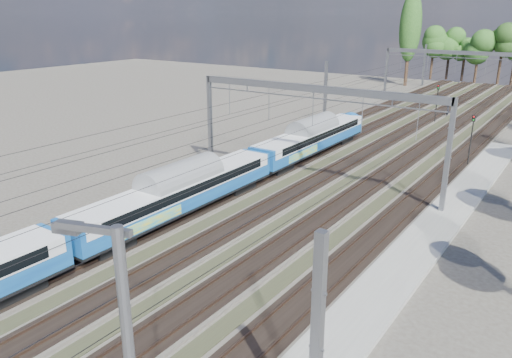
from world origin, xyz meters
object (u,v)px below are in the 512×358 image
Objects in this scene: worker at (448,111)px; signal_near at (437,99)px; signal_far at (472,134)px; emu_train at (177,188)px.

signal_near is at bearing -167.29° from worker.
emu_train is at bearing -115.34° from signal_far.
signal_near is 1.02× the size of signal_far.
signal_near reaches higher than signal_far.
worker is at bearing 81.54° from signal_near.
signal_far is at bearing -71.21° from signal_near.
worker is at bearing 112.31° from signal_far.
emu_train is at bearing -171.32° from worker.
signal_near reaches higher than worker.
signal_far is (8.50, -24.87, 2.47)m from worker.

